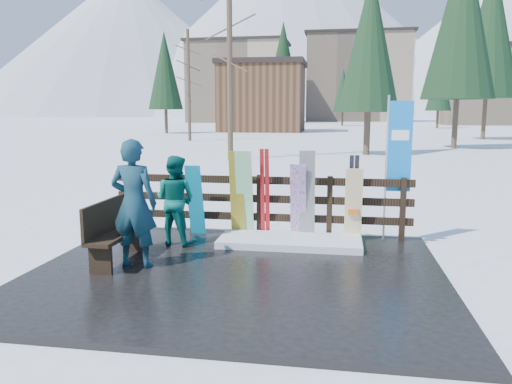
% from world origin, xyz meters
% --- Properties ---
extents(ground, '(700.00, 700.00, 0.00)m').
position_xyz_m(ground, '(0.00, 0.00, 0.00)').
color(ground, white).
rests_on(ground, ground).
extents(deck, '(6.00, 5.00, 0.08)m').
position_xyz_m(deck, '(0.00, 0.00, 0.04)').
color(deck, black).
rests_on(deck, ground).
extents(fence, '(5.60, 0.10, 1.15)m').
position_xyz_m(fence, '(0.00, 2.20, 0.74)').
color(fence, black).
rests_on(fence, deck).
extents(snow_patch, '(2.48, 1.00, 0.12)m').
position_xyz_m(snow_patch, '(0.63, 1.60, 0.14)').
color(snow_patch, white).
rests_on(snow_patch, deck).
extents(bench, '(0.41, 1.50, 0.97)m').
position_xyz_m(bench, '(-1.96, 0.15, 0.60)').
color(bench, black).
rests_on(bench, deck).
extents(snowboard_0, '(0.29, 0.37, 1.35)m').
position_xyz_m(snowboard_0, '(-1.18, 1.98, 0.75)').
color(snowboard_0, '#0699C4').
rests_on(snowboard_0, deck).
extents(snowboard_1, '(0.30, 0.35, 1.62)m').
position_xyz_m(snowboard_1, '(-0.25, 1.98, 0.89)').
color(snowboard_1, white).
rests_on(snowboard_1, deck).
extents(snowboard_2, '(0.26, 0.29, 1.62)m').
position_xyz_m(snowboard_2, '(-0.39, 1.98, 0.89)').
color(snowboard_2, yellow).
rests_on(snowboard_2, deck).
extents(snowboard_3, '(0.28, 0.34, 1.40)m').
position_xyz_m(snowboard_3, '(0.74, 1.98, 0.78)').
color(snowboard_3, white).
rests_on(snowboard_3, deck).
extents(snowboard_4, '(0.28, 0.26, 1.64)m').
position_xyz_m(snowboard_4, '(0.90, 1.98, 0.90)').
color(snowboard_4, black).
rests_on(snowboard_4, deck).
extents(snowboard_5, '(0.30, 0.28, 1.34)m').
position_xyz_m(snowboard_5, '(1.72, 1.98, 0.75)').
color(snowboard_5, white).
rests_on(snowboard_5, deck).
extents(ski_pair_a, '(0.16, 0.23, 1.65)m').
position_xyz_m(ski_pair_a, '(0.12, 2.05, 0.91)').
color(ski_pair_a, '#A41417').
rests_on(ski_pair_a, deck).
extents(ski_pair_b, '(0.17, 0.20, 1.56)m').
position_xyz_m(ski_pair_b, '(1.72, 2.05, 0.86)').
color(ski_pair_b, black).
rests_on(ski_pair_b, deck).
extents(rental_flag, '(0.45, 0.04, 2.60)m').
position_xyz_m(rental_flag, '(2.45, 2.25, 1.69)').
color(rental_flag, silver).
rests_on(rental_flag, deck).
extents(person_front, '(0.71, 0.47, 1.93)m').
position_xyz_m(person_front, '(-1.54, -0.01, 1.04)').
color(person_front, '#195051').
rests_on(person_front, deck).
extents(person_back, '(0.88, 0.75, 1.57)m').
position_xyz_m(person_back, '(-1.37, 1.35, 0.86)').
color(person_back, '#065B50').
rests_on(person_back, deck).
extents(resort_buildings, '(73.00, 87.60, 22.60)m').
position_xyz_m(resort_buildings, '(1.03, 115.41, 9.81)').
color(resort_buildings, tan).
rests_on(resort_buildings, ground).
extents(trees, '(42.08, 68.88, 14.47)m').
position_xyz_m(trees, '(4.02, 47.90, 6.23)').
color(trees, '#382B1E').
rests_on(trees, ground).
extents(mountains, '(520.00, 260.00, 120.00)m').
position_xyz_m(mountains, '(-10.50, 328.41, 50.20)').
color(mountains, white).
rests_on(mountains, ground).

